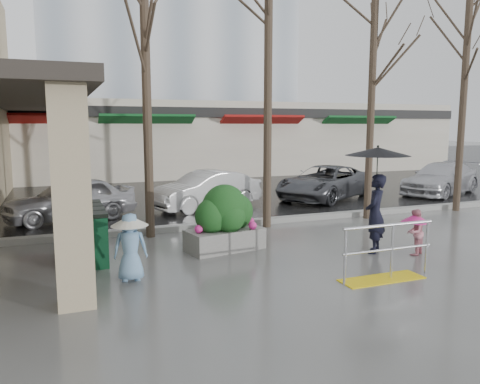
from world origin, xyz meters
TOP-DOWN VIEW (x-y plane):
  - ground at (0.00, 0.00)m, footprint 120.00×120.00m
  - street_asphalt at (0.00, 22.00)m, footprint 120.00×36.00m
  - curb at (0.00, 4.00)m, footprint 120.00×0.30m
  - canopy_slab at (-4.80, 8.00)m, footprint 2.80×18.00m
  - pillar_front at (-3.90, -0.50)m, footprint 0.55×0.55m
  - pillar_back at (-3.90, 6.00)m, footprint 0.55×0.55m
  - storefront_row at (2.00, 17.97)m, footprint 34.00×6.74m
  - handrail at (1.36, -1.20)m, footprint 1.90×0.50m
  - tree_west at (-2.00, 3.60)m, footprint 3.20×3.20m
  - tree_midwest at (1.20, 3.60)m, footprint 3.20×3.20m
  - tree_mideast at (4.50, 3.60)m, footprint 3.20×3.20m
  - tree_east at (8.00, 3.60)m, footprint 3.20×3.20m
  - woman at (2.32, 0.38)m, footprint 1.39×1.39m
  - child_pink at (3.00, -0.09)m, footprint 0.60×0.60m
  - child_blue at (-2.94, 0.41)m, footprint 0.67×0.67m
  - planter at (-0.66, 1.80)m, footprint 1.82×1.14m
  - news_boxes at (-3.44, 2.20)m, footprint 0.44×1.95m
  - car_a at (-3.79, 6.50)m, footprint 3.96×2.40m
  - car_b at (0.46, 6.88)m, footprint 4.05×2.48m
  - car_c at (5.22, 7.20)m, footprint 4.97×4.08m
  - car_d at (10.30, 6.66)m, footprint 4.69×3.27m

SIDE VIEW (x-z plane):
  - ground at x=0.00m, z-range 0.00..0.00m
  - street_asphalt at x=0.00m, z-range 0.00..0.01m
  - curb at x=0.00m, z-range 0.00..0.15m
  - handrail at x=1.36m, z-range -0.14..0.89m
  - news_boxes at x=-3.44m, z-range 0.00..1.09m
  - child_pink at x=3.00m, z-range 0.08..1.07m
  - car_a at x=-3.79m, z-range 0.00..1.26m
  - car_b at x=0.46m, z-range 0.00..1.26m
  - car_c at x=5.22m, z-range 0.00..1.26m
  - car_d at x=10.30m, z-range 0.00..1.26m
  - planter at x=-0.66m, z-range -0.03..1.44m
  - child_blue at x=-2.94m, z-range 0.10..1.33m
  - woman at x=2.32m, z-range 0.28..2.63m
  - pillar_front at x=-3.90m, z-range 0.00..3.50m
  - pillar_back at x=-3.90m, z-range 0.00..3.50m
  - storefront_row at x=2.00m, z-range 0.01..4.01m
  - canopy_slab at x=-4.80m, z-range 3.50..3.75m
  - tree_mideast at x=4.50m, z-range 1.61..8.11m
  - tree_west at x=-2.00m, z-range 1.68..8.48m
  - tree_midwest at x=1.20m, z-range 1.73..8.73m
  - tree_east at x=8.00m, z-range 1.78..8.98m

